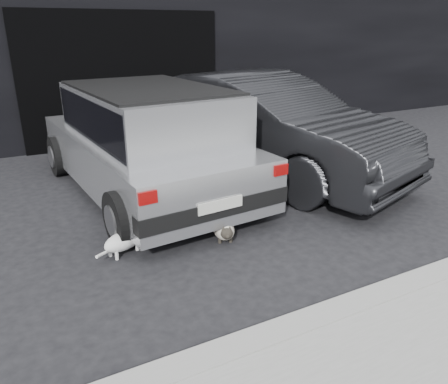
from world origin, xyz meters
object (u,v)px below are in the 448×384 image
second_car (261,125)px  cat_siamese (224,229)px  silver_hatchback (146,136)px  cat_white (125,239)px

second_car → cat_siamese: (-1.65, -1.85, -0.69)m
silver_hatchback → second_car: (1.92, 0.01, -0.04)m
silver_hatchback → cat_siamese: (0.27, -1.84, -0.73)m
cat_siamese → cat_white: 1.11m
cat_siamese → cat_white: cat_white is taller
cat_white → cat_siamese: bearing=57.1°
silver_hatchback → cat_siamese: silver_hatchback is taller
cat_white → silver_hatchback: bearing=131.1°
cat_siamese → silver_hatchback: bearing=-62.4°
second_car → cat_siamese: size_ratio=6.90×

